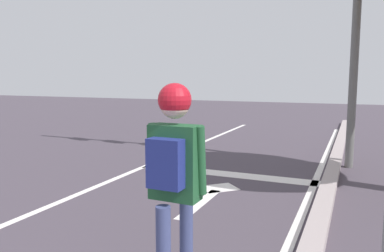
# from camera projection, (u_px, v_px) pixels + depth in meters

# --- Properties ---
(lane_line_center) EXTENTS (0.12, 20.00, 0.01)m
(lane_line_center) POSITION_uv_depth(u_px,v_px,m) (56.00, 203.00, 5.48)
(lane_line_center) COLOR silver
(lane_line_center) RESTS_ON ground
(lane_line_curbside) EXTENTS (0.12, 20.00, 0.01)m
(lane_line_curbside) POSITION_uv_depth(u_px,v_px,m) (290.00, 243.00, 4.18)
(lane_line_curbside) COLOR silver
(lane_line_curbside) RESTS_ON ground
(stop_bar) EXTENTS (3.46, 0.40, 0.01)m
(stop_bar) POSITION_uv_depth(u_px,v_px,m) (227.00, 174.00, 7.16)
(stop_bar) COLOR silver
(stop_bar) RESTS_ON ground
(lane_arrow_stem) EXTENTS (0.16, 1.40, 0.01)m
(lane_arrow_stem) POSITION_uv_depth(u_px,v_px,m) (200.00, 203.00, 5.48)
(lane_arrow_stem) COLOR silver
(lane_arrow_stem) RESTS_ON ground
(lane_arrow_head) EXTENTS (0.71, 0.71, 0.01)m
(lane_arrow_head) POSITION_uv_depth(u_px,v_px,m) (219.00, 188.00, 6.26)
(lane_arrow_head) COLOR silver
(lane_arrow_head) RESTS_ON ground
(curb_strip) EXTENTS (0.24, 24.00, 0.14)m
(curb_strip) POSITION_uv_depth(u_px,v_px,m) (314.00, 241.00, 4.07)
(curb_strip) COLOR #A59796
(curb_strip) RESTS_ON ground
(skater) EXTENTS (0.47, 0.62, 1.68)m
(skater) POSITION_uv_depth(u_px,v_px,m) (174.00, 165.00, 2.85)
(skater) COLOR #3D4776
(skater) RESTS_ON skateboard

